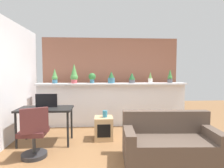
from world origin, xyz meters
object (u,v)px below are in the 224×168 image
Objects in this scene: potted_plant_6 at (170,77)px; potted_plant_4 at (132,78)px; potted_plant_2 at (92,77)px; potted_plant_1 at (74,74)px; desk at (45,112)px; office_chair at (34,136)px; side_cube_shelf at (104,128)px; potted_plant_3 at (111,78)px; potted_plant_5 at (150,78)px; vase_on_shelf at (105,114)px; potted_plant_0 at (55,77)px; couch at (169,144)px; tv_monitor at (46,101)px.

potted_plant_4 is at bearing -179.78° from potted_plant_6.
potted_plant_4 is (1.09, 0.02, -0.01)m from potted_plant_2.
potted_plant_1 reaches higher than desk.
side_cube_shelf is at bearing 34.02° from office_chair.
potted_plant_3 is 1.64m from potted_plant_6.
potted_plant_2 is at bearing 106.15° from side_cube_shelf.
potted_plant_4 is 0.93× the size of potted_plant_5.
desk is at bearing -142.88° from potted_plant_3.
potted_plant_6 is 2.25m from vase_on_shelf.
potted_plant_4 is at bearing 1.14° from potted_plant_2.
side_cube_shelf is (1.22, 0.14, -0.42)m from desk.
potted_plant_0 is 1.51m from potted_plant_3.
potted_plant_2 reaches higher than side_cube_shelf.
potted_plant_3 is at bearing -178.39° from potted_plant_6.
potted_plant_5 is 0.79× the size of potted_plant_6.
potted_plant_1 is 2.97m from couch.
potted_plant_1 reaches higher than vase_on_shelf.
potted_plant_5 reaches higher than desk.
potted_plant_1 is 1.42m from desk.
potted_plant_3 is at bearing 0.03° from potted_plant_1.
potted_plant_2 is at bearing 2.53° from potted_plant_1.
office_chair is at bearing -88.48° from potted_plant_0.
potted_plant_1 is at bearing 65.97° from tv_monitor.
desk is (-2.53, -1.13, -0.65)m from potted_plant_5.
desk is at bearing -112.74° from potted_plant_1.
potted_plant_6 is (0.56, 0.02, 0.04)m from potted_plant_5.
potted_plant_2 is 1.60m from potted_plant_5.
desk is 0.24m from tv_monitor.
desk is at bearing -150.56° from potted_plant_4.
potted_plant_5 is 2.77m from tv_monitor.
office_chair is (-1.46, -1.79, -0.95)m from potted_plant_3.
potted_plant_4 is 2.32m from couch.
potted_plant_5 is 0.27× the size of desk.
potted_plant_0 reaches higher than office_chair.
tv_monitor is at bearing 156.82° from couch.
potted_plant_0 is 1.82m from vase_on_shelf.
office_chair reaches higher than side_cube_shelf.
potted_plant_4 is 0.51m from potted_plant_5.
potted_plant_2 reaches higher than vase_on_shelf.
desk is at bearing -94.55° from tv_monitor.
potted_plant_6 is at bearing 0.44° from potted_plant_0.
potted_plant_3 is (0.52, -0.02, -0.01)m from potted_plant_2.
potted_plant_0 is 3.15m from potted_plant_6.
potted_plant_1 is 1.74× the size of potted_plant_5.
potted_plant_0 is at bearing -179.56° from potted_plant_6.
tv_monitor is at bearing 89.23° from office_chair.
office_chair is at bearing 174.54° from couch.
tv_monitor is at bearing -177.22° from side_cube_shelf.
side_cube_shelf is at bearing -37.72° from potted_plant_0.
potted_plant_0 is 0.87× the size of tv_monitor.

